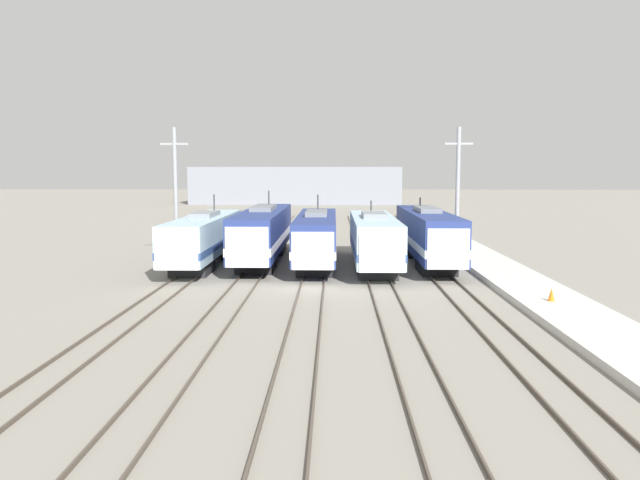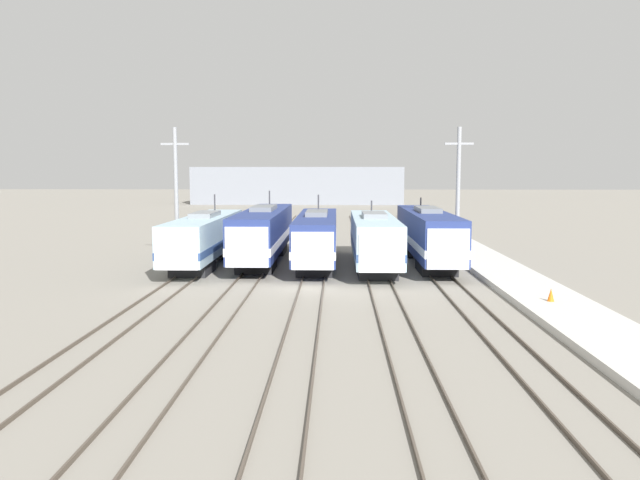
% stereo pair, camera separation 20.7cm
% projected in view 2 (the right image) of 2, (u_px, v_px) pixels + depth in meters
% --- Properties ---
extents(ground_plane, '(400.00, 400.00, 0.00)m').
position_uv_depth(ground_plane, '(312.00, 287.00, 38.63)').
color(ground_plane, gray).
extents(rail_pair_far_left, '(1.50, 120.00, 0.15)m').
position_uv_depth(rail_pair_far_left, '(176.00, 285.00, 38.85)').
color(rail_pair_far_left, '#4C4238').
rests_on(rail_pair_far_left, ground_plane).
extents(rail_pair_center_left, '(1.51, 120.00, 0.15)m').
position_uv_depth(rail_pair_center_left, '(244.00, 285.00, 38.74)').
color(rail_pair_center_left, '#4C4238').
rests_on(rail_pair_center_left, ground_plane).
extents(rail_pair_center, '(1.51, 120.00, 0.15)m').
position_uv_depth(rail_pair_center, '(312.00, 285.00, 38.62)').
color(rail_pair_center, '#4C4238').
rests_on(rail_pair_center, ground_plane).
extents(rail_pair_center_right, '(1.51, 120.00, 0.15)m').
position_uv_depth(rail_pair_center_right, '(381.00, 286.00, 38.50)').
color(rail_pair_center_right, '#4C4238').
rests_on(rail_pair_center_right, ground_plane).
extents(rail_pair_far_right, '(1.50, 120.00, 0.15)m').
position_uv_depth(rail_pair_far_right, '(450.00, 286.00, 38.39)').
color(rail_pair_far_right, '#4C4238').
rests_on(rail_pair_far_right, ground_plane).
extents(locomotive_far_left, '(3.01, 17.55, 5.22)m').
position_uv_depth(locomotive_far_left, '(204.00, 238.00, 47.11)').
color(locomotive_far_left, '#232326').
rests_on(locomotive_far_left, ground_plane).
extents(locomotive_center_left, '(3.08, 19.13, 5.44)m').
position_uv_depth(locomotive_center_left, '(263.00, 233.00, 48.80)').
color(locomotive_center_left, black).
rests_on(locomotive_center_left, ground_plane).
extents(locomotive_center, '(2.94, 17.23, 5.19)m').
position_uv_depth(locomotive_center, '(317.00, 237.00, 47.04)').
color(locomotive_center, black).
rests_on(locomotive_center, ground_plane).
extents(locomotive_center_right, '(3.11, 16.34, 4.80)m').
position_uv_depth(locomotive_center_right, '(374.00, 240.00, 45.45)').
color(locomotive_center_right, '#232326').
rests_on(locomotive_center_right, ground_plane).
extents(locomotive_far_right, '(2.92, 18.45, 4.92)m').
position_uv_depth(locomotive_far_right, '(428.00, 235.00, 47.65)').
color(locomotive_far_right, black).
rests_on(locomotive_far_right, ground_plane).
extents(catenary_tower_left, '(2.15, 0.32, 10.40)m').
position_uv_depth(catenary_tower_left, '(176.00, 194.00, 47.62)').
color(catenary_tower_left, gray).
rests_on(catenary_tower_left, ground_plane).
extents(catenary_tower_right, '(2.15, 0.32, 10.40)m').
position_uv_depth(catenary_tower_right, '(458.00, 194.00, 47.04)').
color(catenary_tower_right, gray).
rests_on(catenary_tower_right, ground_plane).
extents(platform, '(4.00, 120.00, 0.37)m').
position_uv_depth(platform, '(523.00, 285.00, 38.25)').
color(platform, beige).
rests_on(platform, ground_plane).
extents(traffic_cone, '(0.35, 0.35, 0.68)m').
position_uv_depth(traffic_cone, '(551.00, 295.00, 32.45)').
color(traffic_cone, orange).
rests_on(traffic_cone, platform).
extents(depot_building, '(44.79, 13.33, 7.90)m').
position_uv_depth(depot_building, '(298.00, 185.00, 136.39)').
color(depot_building, gray).
rests_on(depot_building, ground_plane).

